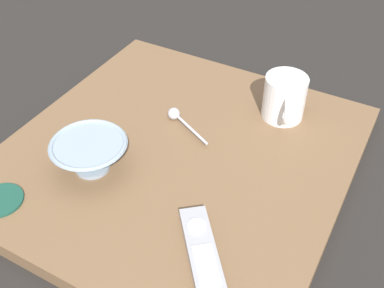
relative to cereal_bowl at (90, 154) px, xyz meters
The scene contains 7 objects.
ground_plane 0.18m from the cereal_bowl, 45.27° to the left, with size 6.00×6.00×0.00m, color black.
table 0.18m from the cereal_bowl, 45.27° to the left, with size 0.66×0.68×0.03m.
cereal_bowl is the anchor object (origin of this frame).
coffee_mug 0.42m from the cereal_bowl, 51.53° to the left, with size 0.09×0.12×0.10m.
teaspoon 0.22m from the cereal_bowl, 71.03° to the left, with size 0.12×0.07×0.03m.
tv_remote_near 0.30m from the cereal_bowl, 16.17° to the right, with size 0.15×0.17×0.02m.
drink_coaster 0.18m from the cereal_bowl, 121.82° to the right, with size 0.08×0.08×0.01m.
Camera 1 is at (0.36, -0.59, 0.66)m, focal length 43.62 mm.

